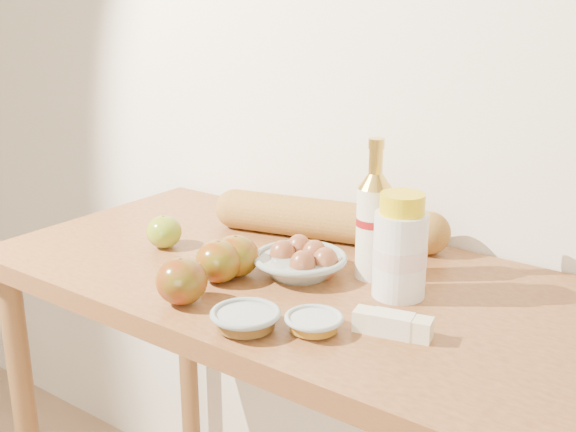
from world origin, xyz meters
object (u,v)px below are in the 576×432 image
(cream_bottle, at_px, (400,249))
(table, at_px, (297,334))
(egg_bowl, at_px, (302,262))
(baguette, at_px, (327,220))
(bourbon_bottle, at_px, (373,222))

(cream_bottle, bearing_deg, table, 171.33)
(table, distance_m, egg_bowl, 0.15)
(cream_bottle, distance_m, baguette, 0.31)
(baguette, bearing_deg, cream_bottle, -46.73)
(bourbon_bottle, bearing_deg, table, -142.19)
(bourbon_bottle, relative_size, egg_bowl, 1.15)
(table, relative_size, baguette, 2.32)
(table, distance_m, bourbon_bottle, 0.27)
(table, height_order, baguette, baguette)
(bourbon_bottle, relative_size, cream_bottle, 1.41)
(egg_bowl, bearing_deg, bourbon_bottle, 32.59)
(bourbon_bottle, xyz_separation_m, egg_bowl, (-0.11, -0.07, -0.08))
(table, height_order, cream_bottle, cream_bottle)
(table, distance_m, baguette, 0.26)
(cream_bottle, xyz_separation_m, baguette, (-0.26, 0.16, -0.04))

